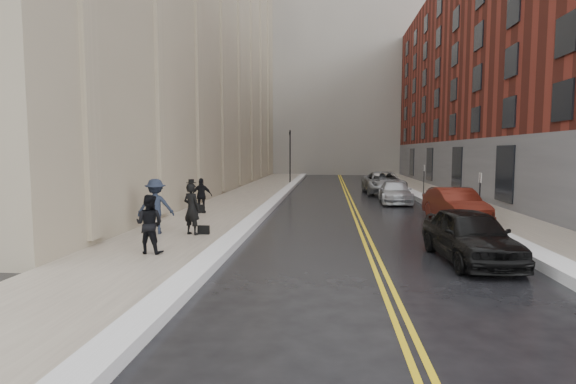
% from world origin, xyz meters
% --- Properties ---
extents(ground, '(160.00, 160.00, 0.00)m').
position_xyz_m(ground, '(0.00, 0.00, 0.00)').
color(ground, black).
rests_on(ground, ground).
extents(sidewalk_left, '(4.00, 64.00, 0.15)m').
position_xyz_m(sidewalk_left, '(-4.50, 16.00, 0.07)').
color(sidewalk_left, gray).
rests_on(sidewalk_left, ground).
extents(sidewalk_right, '(3.00, 64.00, 0.15)m').
position_xyz_m(sidewalk_right, '(9.00, 16.00, 0.07)').
color(sidewalk_right, gray).
rests_on(sidewalk_right, ground).
extents(lane_stripe_a, '(0.12, 64.00, 0.01)m').
position_xyz_m(lane_stripe_a, '(2.38, 16.00, 0.00)').
color(lane_stripe_a, gold).
rests_on(lane_stripe_a, ground).
extents(lane_stripe_b, '(0.12, 64.00, 0.01)m').
position_xyz_m(lane_stripe_b, '(2.62, 16.00, 0.00)').
color(lane_stripe_b, gold).
rests_on(lane_stripe_b, ground).
extents(snow_ridge_left, '(0.70, 60.80, 0.26)m').
position_xyz_m(snow_ridge_left, '(-2.20, 16.00, 0.13)').
color(snow_ridge_left, silver).
rests_on(snow_ridge_left, ground).
extents(snow_ridge_right, '(0.85, 60.80, 0.30)m').
position_xyz_m(snow_ridge_right, '(7.15, 16.00, 0.15)').
color(snow_ridge_right, silver).
rests_on(snow_ridge_right, ground).
extents(building_right, '(14.00, 50.00, 18.00)m').
position_xyz_m(building_right, '(17.50, 23.00, 9.00)').
color(building_right, maroon).
rests_on(building_right, ground).
extents(tower_far_right, '(22.00, 18.00, 44.00)m').
position_xyz_m(tower_far_right, '(14.00, 66.00, 22.00)').
color(tower_far_right, slate).
rests_on(tower_far_right, ground).
extents(tower_far_left, '(22.00, 18.00, 60.00)m').
position_xyz_m(tower_far_left, '(-12.00, 72.00, 30.00)').
color(tower_far_left, slate).
rests_on(tower_far_left, ground).
extents(traffic_signal, '(0.18, 0.15, 5.20)m').
position_xyz_m(traffic_signal, '(-2.60, 30.00, 3.08)').
color(traffic_signal, black).
rests_on(traffic_signal, ground).
extents(parking_sign_near, '(0.06, 0.35, 2.23)m').
position_xyz_m(parking_sign_near, '(7.90, 8.00, 1.36)').
color(parking_sign_near, black).
rests_on(parking_sign_near, ground).
extents(parking_sign_far, '(0.06, 0.35, 2.23)m').
position_xyz_m(parking_sign_far, '(7.90, 20.00, 1.36)').
color(parking_sign_far, black).
rests_on(parking_sign_far, ground).
extents(car_black, '(2.14, 4.63, 1.53)m').
position_xyz_m(car_black, '(5.20, 0.39, 0.77)').
color(car_black, black).
rests_on(car_black, ground).
extents(car_maroon, '(2.07, 4.79, 1.53)m').
position_xyz_m(car_maroon, '(6.80, 7.88, 0.77)').
color(car_maroon, '#4E160D').
rests_on(car_maroon, ground).
extents(car_silver_near, '(2.02, 4.62, 1.32)m').
position_xyz_m(car_silver_near, '(5.20, 15.25, 0.66)').
color(car_silver_near, '#B2B4BA').
rests_on(car_silver_near, ground).
extents(car_silver_far, '(3.00, 6.07, 1.66)m').
position_xyz_m(car_silver_far, '(5.20, 21.27, 0.83)').
color(car_silver_far, gray).
rests_on(car_silver_far, ground).
extents(pedestrian_main, '(0.81, 0.69, 1.89)m').
position_xyz_m(pedestrian_main, '(-3.85, 3.00, 1.10)').
color(pedestrian_main, black).
rests_on(pedestrian_main, sidewalk_left).
extents(pedestrian_a, '(0.92, 0.76, 1.76)m').
position_xyz_m(pedestrian_a, '(-4.19, -0.06, 1.03)').
color(pedestrian_a, black).
rests_on(pedestrian_a, sidewalk_left).
extents(pedestrian_b, '(1.45, 1.04, 2.03)m').
position_xyz_m(pedestrian_b, '(-5.22, 3.06, 1.16)').
color(pedestrian_b, '#1C2332').
rests_on(pedestrian_b, sidewalk_left).
extents(pedestrian_c, '(1.06, 0.56, 1.72)m').
position_xyz_m(pedestrian_c, '(-5.10, 8.61, 1.01)').
color(pedestrian_c, black).
rests_on(pedestrian_c, sidewalk_left).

